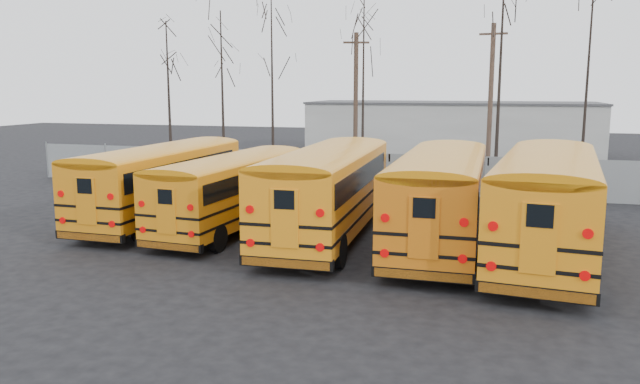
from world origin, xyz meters
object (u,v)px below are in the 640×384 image
(bus_b, at_px, (235,185))
(utility_pole_right, at_px, (490,101))
(bus_c, at_px, (329,184))
(bus_d, at_px, (441,190))
(bus_e, at_px, (548,195))
(utility_pole_left, at_px, (356,105))
(bus_a, at_px, (165,176))

(bus_b, height_order, utility_pole_right, utility_pole_right)
(bus_c, xyz_separation_m, bus_d, (3.90, -0.10, -0.01))
(bus_b, bearing_deg, bus_e, -0.91)
(bus_c, relative_size, utility_pole_left, 1.41)
(bus_e, relative_size, utility_pole_right, 1.40)
(bus_e, bearing_deg, bus_a, 179.53)
(bus_d, xyz_separation_m, utility_pole_right, (1.28, 16.27, 2.62))
(bus_c, bearing_deg, utility_pole_left, 97.62)
(bus_c, relative_size, bus_d, 1.01)
(utility_pole_left, bearing_deg, utility_pole_right, -3.23)
(bus_a, height_order, bus_d, bus_d)
(bus_b, height_order, bus_e, bus_e)
(bus_b, height_order, bus_c, bus_c)
(bus_a, height_order, bus_c, bus_c)
(bus_c, xyz_separation_m, bus_e, (7.22, -0.65, 0.07))
(bus_a, relative_size, bus_e, 0.90)
(bus_e, xyz_separation_m, utility_pole_right, (-2.04, 16.82, 2.54))
(bus_a, bearing_deg, utility_pole_right, 52.23)
(bus_b, xyz_separation_m, utility_pole_right, (8.93, 15.84, 2.86))
(bus_d, xyz_separation_m, utility_pole_left, (-6.17, 14.45, 2.37))
(bus_e, relative_size, utility_pole_left, 1.48)
(bus_a, xyz_separation_m, bus_e, (14.25, -1.61, 0.18))
(bus_b, distance_m, bus_d, 7.67)
(bus_c, bearing_deg, bus_b, 173.61)
(bus_a, distance_m, utility_pole_right, 19.69)
(bus_b, bearing_deg, bus_c, -0.83)
(bus_b, distance_m, utility_pole_right, 18.40)
(bus_c, height_order, utility_pole_right, utility_pole_right)
(bus_b, bearing_deg, utility_pole_right, 64.77)
(bus_a, bearing_deg, bus_b, -9.91)
(bus_c, height_order, utility_pole_left, utility_pole_left)
(bus_c, distance_m, utility_pole_right, 17.18)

